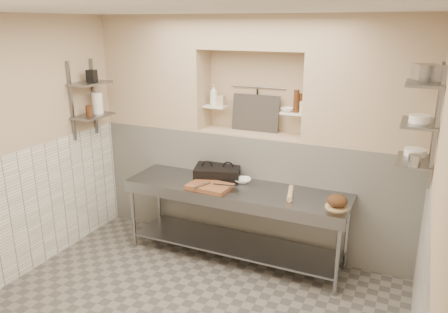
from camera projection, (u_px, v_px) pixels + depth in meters
The scene contains 47 objects.
ceiling at pixel (175, 3), 3.38m from camera, with size 4.00×3.90×0.10m, color silver.
wall_left at pixel (12, 151), 4.62m from camera, with size 0.10×3.90×2.80m, color tan.
wall_right at pixel (440, 221), 2.99m from camera, with size 0.10×3.90×2.80m, color tan.
wall_back at pixel (259, 130), 5.55m from camera, with size 4.00×0.10×2.80m, color tan.
backwall_lower at pixel (251, 187), 5.53m from camera, with size 4.00×0.40×1.40m, color white.
alcove_sill at pixel (252, 133), 5.33m from camera, with size 1.30×0.40×0.02m, color tan.
backwall_pillar_left at pixel (158, 71), 5.65m from camera, with size 1.35×0.40×1.40m, color tan.
backwall_pillar_right at pixel (371, 82), 4.60m from camera, with size 1.35×0.40×1.40m, color tan.
backwall_header at pixel (254, 32), 4.98m from camera, with size 1.30×0.40×0.40m, color tan.
wainscot_left at pixel (25, 213), 4.80m from camera, with size 0.02×3.90×1.40m, color white.
wainscot_right at pixel (417, 306), 3.22m from camera, with size 0.02×3.90×1.40m, color white.
alcove_shelf_left at pixel (215, 107), 5.44m from camera, with size 0.28×0.16×0.03m, color white.
alcove_shelf_right at pixel (293, 113), 5.04m from camera, with size 0.28×0.16×0.03m, color white.
utensil_rail at pixel (258, 87), 5.31m from camera, with size 0.02×0.02×0.70m, color gray.
hanging_steel at pixel (257, 101), 5.35m from camera, with size 0.02×0.02×0.30m, color black.
splash_panel at pixel (255, 113), 5.34m from camera, with size 0.60×0.02×0.45m, color #383330.
shelf_rail_left_a at pixel (94, 97), 5.56m from camera, with size 0.03×0.03×0.95m, color slate.
shelf_rail_left_b at pixel (71, 101), 5.21m from camera, with size 0.03×0.03×0.95m, color slate.
wall_shelf_left_lower at pixel (93, 116), 5.39m from camera, with size 0.30×0.50×0.03m, color slate.
wall_shelf_left_upper at pixel (90, 83), 5.27m from camera, with size 0.30×0.50×0.03m, color slate.
shelf_rail_right_a at pixel (436, 120), 3.98m from camera, with size 0.03×0.03×1.05m, color slate.
shelf_rail_right_b at pixel (436, 129), 3.63m from camera, with size 0.03×0.03×1.05m, color slate.
wall_shelf_right_lower at pixel (414, 161), 3.96m from camera, with size 0.30×0.50×0.03m, color slate.
wall_shelf_right_mid at pixel (419, 123), 3.86m from camera, with size 0.30×0.50×0.03m, color slate.
wall_shelf_right_upper at pixel (425, 83), 3.76m from camera, with size 0.30×0.50×0.03m, color slate.
prep_table at pixel (235, 208), 5.05m from camera, with size 2.60×0.70×0.90m.
panini_press at pixel (218, 172), 5.26m from camera, with size 0.63×0.53×0.15m.
cutting_board at pixel (210, 186), 4.95m from camera, with size 0.48×0.34×0.04m, color brown.
knife_blade at pixel (225, 185), 4.92m from camera, with size 0.27×0.03×0.01m, color gray.
tongs at pixel (202, 185), 4.90m from camera, with size 0.02×0.02×0.25m, color gray.
mixing_bowl at pixel (242, 180), 5.13m from camera, with size 0.20×0.20×0.05m, color white.
rolling_pin at pixel (290, 193), 4.73m from camera, with size 0.06×0.06×0.38m, color tan.
bread_board at pixel (337, 207), 4.43m from camera, with size 0.24×0.24×0.01m, color tan.
bread_loaf at pixel (337, 201), 4.41m from camera, with size 0.21×0.21×0.12m, color #4C2D19.
bottle_soap at pixel (214, 95), 5.40m from camera, with size 0.10×0.10×0.26m, color white.
jar_alcove at pixel (221, 101), 5.40m from camera, with size 0.09×0.09×0.13m, color tan.
bowl_alcove at pixel (287, 110), 5.06m from camera, with size 0.15×0.15×0.05m, color white.
condiment_a at pixel (301, 103), 5.00m from camera, with size 0.06×0.06×0.22m, color #452311.
condiment_b at pixel (296, 101), 4.98m from camera, with size 0.06×0.06×0.26m, color #452311.
condiment_c at pixel (302, 106), 5.01m from camera, with size 0.08×0.08×0.13m, color white.
jug_left at pixel (97, 103), 5.43m from camera, with size 0.13×0.13×0.26m, color white.
jar_left at pixel (89, 111), 5.31m from camera, with size 0.08×0.08×0.13m, color #452311.
box_left_upper at pixel (92, 76), 5.28m from camera, with size 0.10×0.10×0.14m, color black.
bowl_right at pixel (415, 152), 4.08m from camera, with size 0.20×0.20×0.06m, color white.
canister_right at pixel (414, 160), 3.76m from camera, with size 0.10×0.10×0.10m, color gray.
bowl_right_mid at pixel (420, 119), 3.81m from camera, with size 0.18×0.18×0.07m, color white.
basket_right at pixel (426, 73), 3.79m from camera, with size 0.19×0.23×0.15m, color gray.
Camera 1 is at (1.83, -3.10, 2.70)m, focal length 35.00 mm.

